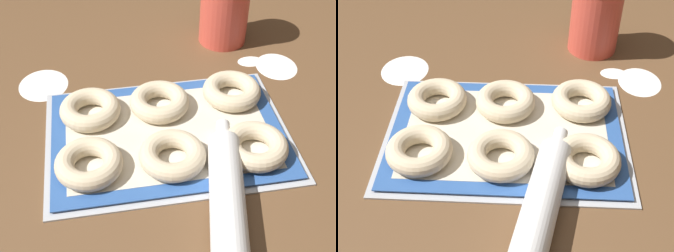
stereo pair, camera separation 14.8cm
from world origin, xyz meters
TOP-DOWN VIEW (x-y plane):
  - ground_plane at (0.00, 0.00)m, footprint 2.80×2.80m
  - baking_tray at (-0.01, -0.00)m, footprint 0.48×0.34m
  - baking_mat at (-0.01, -0.00)m, footprint 0.45×0.32m
  - bagel_front_left at (-0.17, -0.07)m, footprint 0.12×0.12m
  - bagel_front_center at (-0.02, -0.08)m, footprint 0.12×0.12m
  - bagel_front_right at (0.14, -0.08)m, footprint 0.12×0.12m
  - bagel_back_left at (-0.16, 0.08)m, footprint 0.12×0.12m
  - bagel_back_center at (-0.02, 0.08)m, footprint 0.12×0.12m
  - bagel_back_right at (0.14, 0.09)m, footprint 0.12×0.12m
  - flour_canister at (0.18, 0.33)m, footprint 0.12×0.12m
  - rolling_pin at (0.04, -0.25)m, footprint 0.14×0.47m
  - flour_patch_near at (0.28, 0.19)m, footprint 0.10×0.11m
  - flour_patch_far at (-0.26, 0.21)m, footprint 0.11×0.12m
  - flour_patch_side at (0.23, 0.22)m, footprint 0.06×0.04m

SIDE VIEW (x-z plane):
  - ground_plane at x=0.00m, z-range 0.00..0.00m
  - flour_patch_near at x=0.28m, z-range 0.00..0.00m
  - flour_patch_far at x=-0.26m, z-range 0.00..0.00m
  - flour_patch_side at x=0.23m, z-range 0.00..0.00m
  - baking_tray at x=-0.01m, z-range 0.00..0.01m
  - baking_mat at x=-0.01m, z-range 0.01..0.01m
  - bagel_front_left at x=-0.17m, z-range 0.01..0.05m
  - bagel_front_center at x=-0.02m, z-range 0.01..0.05m
  - bagel_front_right at x=0.14m, z-range 0.01..0.05m
  - bagel_back_left at x=-0.16m, z-range 0.01..0.05m
  - bagel_back_center at x=-0.02m, z-range 0.01..0.05m
  - bagel_back_right at x=0.14m, z-range 0.01..0.05m
  - rolling_pin at x=0.04m, z-range 0.00..0.06m
  - flour_canister at x=0.18m, z-range 0.00..0.19m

